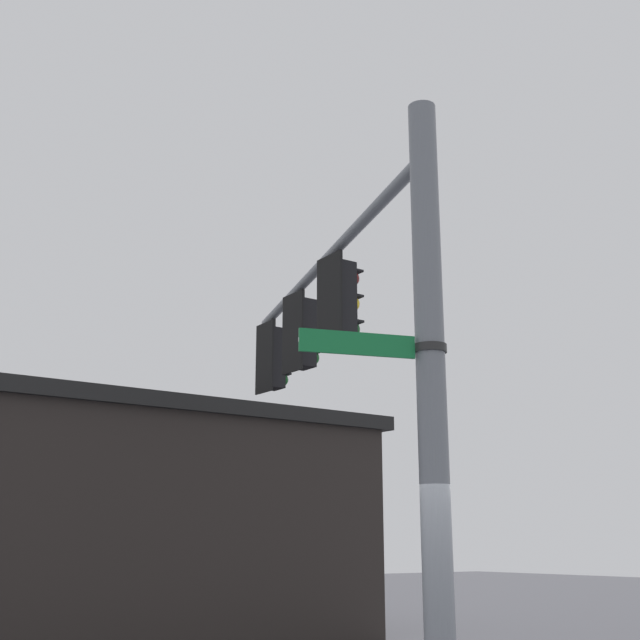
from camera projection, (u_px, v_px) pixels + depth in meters
name	position (u px, v px, depth m)	size (l,w,h in m)	color
signal_pole	(432.00, 409.00, 7.95)	(0.29, 0.29, 6.41)	slate
mast_arm	(323.00, 263.00, 11.88)	(0.15, 0.15, 7.03)	slate
traffic_light_nearest_pole	(341.00, 301.00, 10.98)	(0.54, 0.49, 1.31)	black
traffic_light_mid_inner	(303.00, 334.00, 12.68)	(0.54, 0.49, 1.31)	black
traffic_light_mid_outer	(274.00, 358.00, 14.37)	(0.54, 0.49, 1.31)	black
street_name_sign	(396.00, 346.00, 8.00)	(0.57, 1.43, 0.22)	#147238
storefront_building	(37.00, 524.00, 16.79)	(7.64, 13.42, 4.68)	#282321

